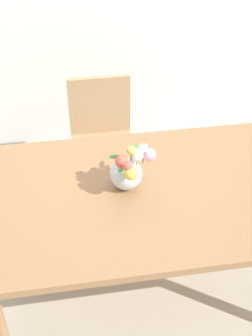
# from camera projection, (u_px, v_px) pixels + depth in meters

# --- Properties ---
(ground_plane) EXTENTS (12.00, 12.00, 0.00)m
(ground_plane) POSITION_uv_depth(u_px,v_px,m) (138.00, 282.00, 2.71)
(ground_plane) COLOR #B7AD99
(dining_table) EXTENTS (1.63, 1.04, 0.74)m
(dining_table) POSITION_uv_depth(u_px,v_px,m) (140.00, 203.00, 2.30)
(dining_table) COLOR #9E7047
(dining_table) RESTS_ON ground_plane
(chair_far) EXTENTS (0.42, 0.42, 0.90)m
(chair_far) POSITION_uv_depth(u_px,v_px,m) (102.00, 135.00, 3.04)
(chair_far) COLOR tan
(chair_far) RESTS_ON ground_plane
(flower_vase) EXTENTS (0.24, 0.27, 0.27)m
(flower_vase) POSITION_uv_depth(u_px,v_px,m) (128.00, 170.00, 2.20)
(flower_vase) COLOR silver
(flower_vase) RESTS_ON dining_table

